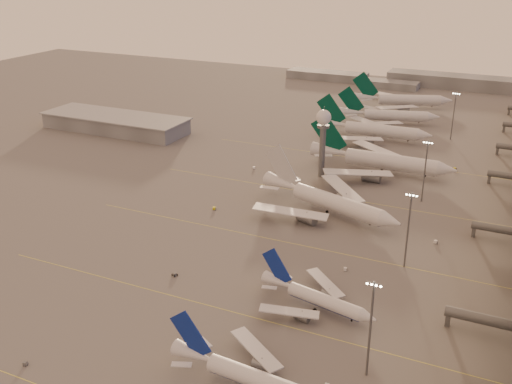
% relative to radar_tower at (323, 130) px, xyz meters
% --- Properties ---
extents(ground, '(700.00, 700.00, 0.00)m').
position_rel_radar_tower_xyz_m(ground, '(-5.00, -120.00, -20.95)').
color(ground, '#605E5E').
rests_on(ground, ground).
extents(taxiway_markings, '(180.00, 185.25, 0.02)m').
position_rel_radar_tower_xyz_m(taxiway_markings, '(25.00, -64.00, -20.94)').
color(taxiway_markings, gold).
rests_on(taxiway_markings, ground).
extents(hangar, '(82.00, 27.00, 8.50)m').
position_rel_radar_tower_xyz_m(hangar, '(-125.00, 20.00, -16.63)').
color(hangar, slate).
rests_on(hangar, ground).
extents(radar_tower, '(6.40, 6.40, 31.10)m').
position_rel_radar_tower_xyz_m(radar_tower, '(0.00, 0.00, 0.00)').
color(radar_tower, '#55575C').
rests_on(radar_tower, ground).
extents(mast_a, '(3.60, 0.56, 25.00)m').
position_rel_radar_tower_xyz_m(mast_a, '(53.00, -120.00, -7.21)').
color(mast_a, '#55575C').
rests_on(mast_a, ground).
extents(mast_b, '(3.60, 0.56, 25.00)m').
position_rel_radar_tower_xyz_m(mast_b, '(50.00, -65.00, -7.21)').
color(mast_b, '#55575C').
rests_on(mast_b, ground).
extents(mast_c, '(3.60, 0.56, 25.00)m').
position_rel_radar_tower_xyz_m(mast_c, '(45.00, -10.00, -7.21)').
color(mast_c, '#55575C').
rests_on(mast_c, ground).
extents(mast_d, '(3.60, 0.56, 25.00)m').
position_rel_radar_tower_xyz_m(mast_d, '(43.00, 80.00, -7.21)').
color(mast_d, '#55575C').
rests_on(mast_d, ground).
extents(distant_horizon, '(165.00, 37.50, 9.00)m').
position_rel_radar_tower_xyz_m(distant_horizon, '(-2.38, 205.14, -17.06)').
color(distant_horizon, slate).
rests_on(distant_horizon, ground).
extents(narrowbody_near, '(40.03, 31.87, 15.63)m').
position_rel_radar_tower_xyz_m(narrowbody_near, '(29.90, -136.30, -17.78)').
color(narrowbody_near, silver).
rests_on(narrowbody_near, ground).
extents(narrowbody_mid, '(36.01, 28.44, 14.24)m').
position_rel_radar_tower_xyz_m(narrowbody_mid, '(33.24, -99.01, -18.07)').
color(narrowbody_mid, silver).
rests_on(narrowbody_mid, ground).
extents(widebody_white, '(59.74, 47.10, 21.82)m').
position_rel_radar_tower_xyz_m(widebody_white, '(15.64, -36.66, -17.17)').
color(widebody_white, silver).
rests_on(widebody_white, ground).
extents(greentail_a, '(65.66, 53.03, 23.85)m').
position_rel_radar_tower_xyz_m(greentail_a, '(22.40, 15.41, -16.74)').
color(greentail_a, silver).
rests_on(greentail_a, ground).
extents(greentail_b, '(60.82, 49.10, 22.09)m').
position_rel_radar_tower_xyz_m(greentail_b, '(6.43, 62.73, -17.05)').
color(greentail_b, silver).
rests_on(greentail_b, ground).
extents(greentail_c, '(55.57, 44.30, 20.64)m').
position_rel_radar_tower_xyz_m(greentail_c, '(6.46, 96.26, -17.30)').
color(greentail_c, silver).
rests_on(greentail_c, ground).
extents(greentail_d, '(58.94, 46.80, 22.29)m').
position_rel_radar_tower_xyz_m(greentail_d, '(5.74, 135.36, -17.01)').
color(greentail_d, silver).
rests_on(greentail_d, ground).
extents(gsv_truck_a, '(5.11, 2.92, 1.95)m').
position_rel_radar_tower_xyz_m(gsv_truck_a, '(-21.09, -150.95, -19.96)').
color(gsv_truck_a, '#525456').
rests_on(gsv_truck_a, ground).
extents(gsv_catering_a, '(4.97, 2.39, 4.07)m').
position_rel_radar_tower_xyz_m(gsv_catering_a, '(46.33, -128.25, -18.92)').
color(gsv_catering_a, silver).
rests_on(gsv_catering_a, ground).
extents(gsv_tug_mid, '(3.68, 2.98, 0.91)m').
position_rel_radar_tower_xyz_m(gsv_tug_mid, '(-11.77, -100.18, -20.48)').
color(gsv_tug_mid, '#525456').
rests_on(gsv_tug_mid, ground).
extents(gsv_truck_b, '(5.33, 2.89, 2.04)m').
position_rel_radar_tower_xyz_m(gsv_truck_b, '(34.44, -75.11, -19.91)').
color(gsv_truck_b, silver).
rests_on(gsv_truck_b, ground).
extents(gsv_truck_c, '(5.99, 3.74, 2.28)m').
position_rel_radar_tower_xyz_m(gsv_truck_c, '(-24.44, -51.31, -19.79)').
color(gsv_truck_c, yellow).
rests_on(gsv_truck_c, ground).
extents(gsv_catering_b, '(5.61, 3.53, 4.26)m').
position_rel_radar_tower_xyz_m(gsv_catering_b, '(56.36, -44.61, -18.82)').
color(gsv_catering_b, silver).
rests_on(gsv_catering_b, ground).
extents(gsv_tug_far, '(3.10, 3.47, 0.85)m').
position_rel_radar_tower_xyz_m(gsv_tug_far, '(18.44, -27.28, -20.51)').
color(gsv_tug_far, silver).
rests_on(gsv_tug_far, ground).
extents(gsv_truck_d, '(3.91, 5.77, 2.20)m').
position_rel_radar_tower_xyz_m(gsv_truck_d, '(-30.63, -3.65, -19.83)').
color(gsv_truck_d, silver).
rests_on(gsv_truck_d, ground).
extents(gsv_tug_hangar, '(3.86, 2.88, 0.99)m').
position_rel_radar_tower_xyz_m(gsv_tug_hangar, '(51.52, 32.96, -20.44)').
color(gsv_tug_hangar, yellow).
rests_on(gsv_tug_hangar, ground).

